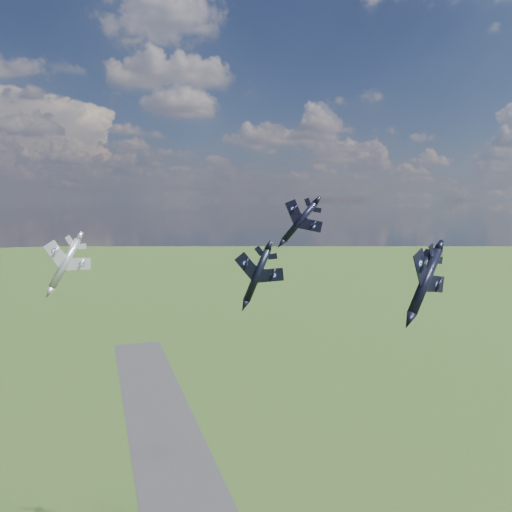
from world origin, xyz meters
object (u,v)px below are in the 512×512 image
object	(u,v)px
jet_high_navy	(299,222)
jet_right_navy	(425,281)
jet_lead_navy	(257,275)
jet_left_silver	(65,263)

from	to	relation	value
jet_high_navy	jet_right_navy	bearing A→B (deg)	-72.02
jet_lead_navy	jet_left_silver	size ratio (longest dim) A/B	1.10
jet_high_navy	jet_left_silver	size ratio (longest dim) A/B	1.23
jet_high_navy	jet_left_silver	bearing A→B (deg)	-137.63
jet_lead_navy	jet_high_navy	world-z (taller)	jet_high_navy
jet_lead_navy	jet_high_navy	size ratio (longest dim) A/B	0.90
jet_right_navy	jet_high_navy	bearing A→B (deg)	62.49
jet_right_navy	jet_left_silver	bearing A→B (deg)	119.88
jet_high_navy	jet_left_silver	distance (m)	54.15
jet_high_navy	jet_left_silver	world-z (taller)	jet_high_navy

